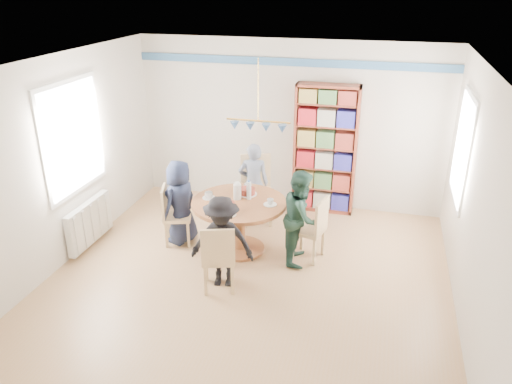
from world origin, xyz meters
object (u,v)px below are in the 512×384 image
(dining_table, at_px, (239,214))
(chair_near, at_px, (218,256))
(chair_right, at_px, (314,227))
(bookshelf, at_px, (325,151))
(person_far, at_px, (253,183))
(person_left, at_px, (180,202))
(person_near, at_px, (222,242))
(chair_far, at_px, (256,185))
(person_right, at_px, (301,217))
(radiator, at_px, (90,223))
(chair_left, at_px, (172,213))

(dining_table, xyz_separation_m, chair_near, (0.05, -1.03, -0.06))
(chair_right, relative_size, bookshelf, 0.43)
(person_far, bearing_deg, person_left, 32.58)
(person_near, xyz_separation_m, bookshelf, (0.90, 2.51, 0.42))
(bookshelf, bearing_deg, chair_far, -146.13)
(person_left, xyz_separation_m, person_right, (1.75, -0.08, 0.03))
(dining_table, relative_size, bookshelf, 0.63)
(chair_far, distance_m, person_left, 1.29)
(bookshelf, bearing_deg, radiator, -146.13)
(radiator, xyz_separation_m, chair_left, (1.11, 0.37, 0.12))
(chair_right, relative_size, chair_near, 0.99)
(dining_table, height_order, chair_near, chair_near)
(chair_left, bearing_deg, person_far, 45.45)
(chair_right, distance_m, bookshelf, 1.70)
(person_near, bearing_deg, person_far, 85.24)
(chair_left, xyz_separation_m, person_far, (0.94, 0.96, 0.17))
(radiator, relative_size, person_far, 0.78)
(chair_left, distance_m, chair_near, 1.43)
(chair_left, bearing_deg, dining_table, 1.90)
(radiator, distance_m, chair_far, 2.52)
(chair_near, bearing_deg, person_right, 49.99)
(radiator, distance_m, chair_left, 1.18)
(dining_table, height_order, person_right, person_right)
(chair_near, height_order, person_near, person_near)
(dining_table, bearing_deg, radiator, -169.22)
(person_right, height_order, bookshelf, bookshelf)
(person_right, xyz_separation_m, bookshelf, (0.07, 1.69, 0.37))
(chair_left, distance_m, person_far, 1.35)
(chair_near, bearing_deg, dining_table, 92.54)
(chair_near, relative_size, person_right, 0.70)
(chair_far, bearing_deg, person_right, -49.49)
(chair_right, distance_m, chair_far, 1.44)
(dining_table, xyz_separation_m, person_near, (0.04, -0.87, 0.04))
(person_far, height_order, bookshelf, bookshelf)
(bookshelf, bearing_deg, dining_table, -119.84)
(radiator, bearing_deg, chair_left, 18.27)
(chair_near, distance_m, person_left, 1.42)
(person_right, bearing_deg, chair_right, -70.99)
(dining_table, height_order, chair_right, chair_right)
(person_near, bearing_deg, bookshelf, 62.74)
(person_right, height_order, person_far, person_right)
(chair_far, xyz_separation_m, person_left, (-0.86, -0.96, 0.04))
(chair_right, relative_size, person_left, 0.72)
(radiator, xyz_separation_m, chair_far, (2.08, 1.40, 0.23))
(dining_table, xyz_separation_m, chair_left, (-0.99, -0.03, -0.08))
(person_right, height_order, person_near, person_right)
(chair_near, height_order, person_left, person_left)
(person_left, relative_size, person_far, 0.96)
(person_right, distance_m, person_near, 1.17)
(chair_far, relative_size, bookshelf, 0.51)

